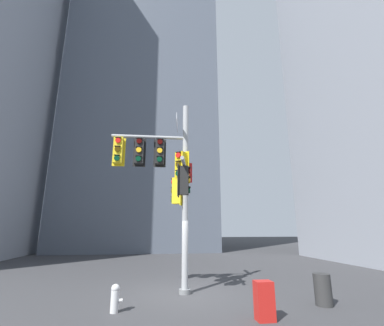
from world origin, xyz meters
TOP-DOWN VIEW (x-y plane):
  - ground at (0.00, 0.00)m, footprint 120.00×120.00m
  - building_mid_block at (-2.73, 23.11)m, footprint 16.03×16.03m
  - signal_pole_assembly at (-0.69, -0.09)m, footprint 3.19×2.53m
  - fire_hydrant at (-2.15, -1.83)m, footprint 0.33×0.23m
  - newspaper_box at (1.65, -3.05)m, footprint 0.45×0.36m
  - trash_bin at (3.93, -2.06)m, footprint 0.49×0.49m

SIDE VIEW (x-z plane):
  - ground at x=0.00m, z-range 0.00..0.00m
  - fire_hydrant at x=-2.15m, z-range 0.02..0.75m
  - trash_bin at x=3.93m, z-range 0.00..0.89m
  - newspaper_box at x=1.65m, z-range 0.00..0.93m
  - signal_pole_assembly at x=-0.69m, z-range 0.69..7.82m
  - building_mid_block at x=-2.73m, z-range 0.00..49.65m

